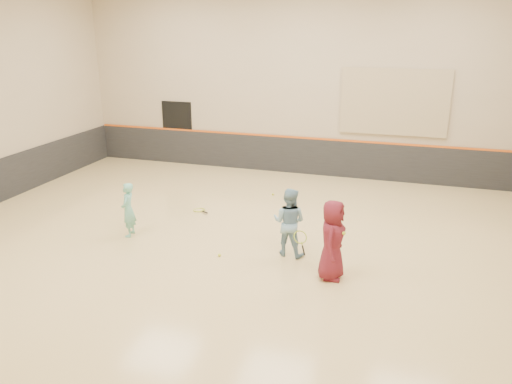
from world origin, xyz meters
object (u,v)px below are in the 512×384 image
(girl, at_px, (128,210))
(young_man, at_px, (332,240))
(spare_racket, at_px, (199,209))
(instructor, at_px, (289,222))

(girl, height_order, young_man, young_man)
(girl, height_order, spare_racket, girl)
(instructor, height_order, spare_racket, instructor)
(instructor, relative_size, spare_racket, 2.09)
(girl, xyz_separation_m, instructor, (3.82, 0.12, 0.10))
(girl, distance_m, young_man, 4.90)
(spare_racket, bearing_deg, girl, -113.82)
(young_man, bearing_deg, spare_racket, 57.79)
(instructor, xyz_separation_m, spare_racket, (-2.93, 1.89, -0.70))
(young_man, relative_size, spare_racket, 2.24)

